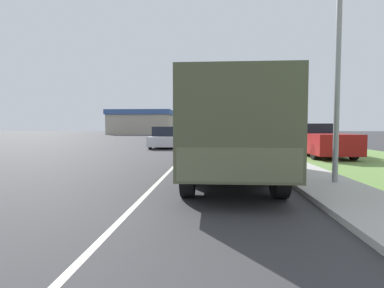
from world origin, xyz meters
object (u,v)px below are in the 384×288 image
object	(u,v)px
car_second_ahead	(216,136)
car_third_ahead	(193,132)
car_nearest_ahead	(165,138)
car_fourth_ahead	(194,132)
pickup_truck	(318,140)
military_truck	(228,127)

from	to	relation	value
car_second_ahead	car_third_ahead	world-z (taller)	car_third_ahead
car_second_ahead	car_third_ahead	xyz separation A→B (m)	(-3.58, 15.03, 0.13)
car_nearest_ahead	car_second_ahead	world-z (taller)	car_nearest_ahead
car_fourth_ahead	car_third_ahead	bearing A→B (deg)	-88.07
car_second_ahead	car_fourth_ahead	size ratio (longest dim) A/B	0.89
car_nearest_ahead	car_fourth_ahead	world-z (taller)	car_fourth_ahead
car_second_ahead	car_fourth_ahead	bearing A→B (deg)	98.90
car_nearest_ahead	pickup_truck	bearing A→B (deg)	-32.39
car_third_ahead	pickup_truck	size ratio (longest dim) A/B	0.84
car_third_ahead	pickup_truck	world-z (taller)	pickup_truck
car_second_ahead	car_fourth_ahead	distance (m)	25.31
military_truck	pickup_truck	world-z (taller)	military_truck
car_third_ahead	car_fourth_ahead	size ratio (longest dim) A/B	1.03
car_fourth_ahead	car_nearest_ahead	bearing A→B (deg)	-90.24
military_truck	car_second_ahead	xyz separation A→B (m)	(-0.06, 23.55, -0.93)
car_nearest_ahead	car_fourth_ahead	distance (m)	34.91
military_truck	car_second_ahead	world-z (taller)	military_truck
car_second_ahead	pickup_truck	world-z (taller)	pickup_truck
military_truck	car_third_ahead	world-z (taller)	military_truck
military_truck	car_fourth_ahead	distance (m)	48.73
military_truck	pickup_truck	bearing A→B (deg)	55.31
car_fourth_ahead	pickup_truck	world-z (taller)	pickup_truck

